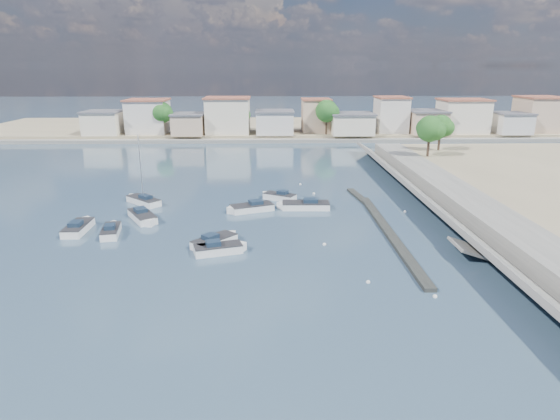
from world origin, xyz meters
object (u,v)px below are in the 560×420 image
motorboat_e (79,227)px  motorboat_h (221,249)px  motorboat_c (303,206)px  motorboat_g (143,217)px  motorboat_f (278,197)px  motorboat_b (216,241)px  motorboat_a (111,231)px  sailboat (143,200)px  motorboat_d (250,208)px

motorboat_e → motorboat_h: (15.59, -6.53, 0.00)m
motorboat_c → motorboat_g: size_ratio=1.18×
motorboat_e → motorboat_h: bearing=-22.7°
motorboat_c → motorboat_f: 5.13m
motorboat_c → motorboat_f: (-2.98, 4.18, -0.00)m
motorboat_c → motorboat_h: size_ratio=1.29×
motorboat_e → motorboat_b: bearing=-16.6°
motorboat_a → motorboat_h: bearing=-24.3°
motorboat_a → motorboat_c: (20.54, 8.61, 0.00)m
motorboat_e → motorboat_f: (21.32, 11.60, -0.00)m
motorboat_b → motorboat_c: (9.35, 11.87, 0.00)m
sailboat → motorboat_a: bearing=-91.7°
motorboat_f → motorboat_h: size_ratio=0.89×
motorboat_e → motorboat_a: bearing=-17.6°
motorboat_h → motorboat_b: bearing=107.1°
motorboat_g → motorboat_a: bearing=-115.2°
motorboat_e → sailboat: size_ratio=0.60×
motorboat_f → motorboat_h: same height
motorboat_h → sailboat: sailboat is taller
motorboat_g → motorboat_b: bearing=-40.6°
motorboat_e → motorboat_g: 6.75m
motorboat_c → motorboat_b: bearing=-128.2°
motorboat_h → motorboat_e: bearing=157.3°
motorboat_f → motorboat_g: same height
motorboat_b → motorboat_h: size_ratio=0.93×
motorboat_a → motorboat_e: same height
motorboat_b → motorboat_c: 15.11m
motorboat_g → motorboat_f: bearing=28.2°
motorboat_d → motorboat_h: bearing=-99.6°
motorboat_f → sailboat: bearing=-175.0°
motorboat_h → sailboat: (-11.50, 16.63, 0.04)m
motorboat_d → motorboat_b: bearing=-104.5°
motorboat_a → sailboat: sailboat is taller
motorboat_g → motorboat_d: bearing=15.1°
motorboat_g → sailboat: size_ratio=0.61×
motorboat_b → sailboat: bearing=126.7°
motorboat_g → motorboat_e: bearing=-150.6°
motorboat_c → motorboat_g: same height
motorboat_f → motorboat_b: bearing=-111.6°
motorboat_a → motorboat_b: bearing=-16.3°
motorboat_b → motorboat_c: same height
motorboat_g → sailboat: sailboat is taller
motorboat_h → sailboat: bearing=124.7°
motorboat_d → motorboat_g: size_ratio=1.04×
motorboat_c → motorboat_d: size_ratio=1.13×
motorboat_f → motorboat_h: (-5.73, -18.13, 0.00)m
motorboat_a → motorboat_d: (14.04, 7.72, -0.00)m
motorboat_d → motorboat_c: bearing=7.8°
motorboat_a → motorboat_g: same height
motorboat_h → sailboat: size_ratio=0.55×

